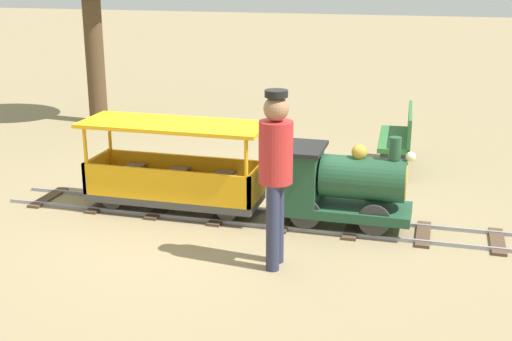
% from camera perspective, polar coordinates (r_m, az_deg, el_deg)
% --- Properties ---
extents(ground_plane, '(60.00, 60.00, 0.00)m').
position_cam_1_polar(ground_plane, '(7.44, -2.69, -3.84)').
color(ground_plane, '#8C7A56').
extents(track, '(0.67, 5.70, 0.04)m').
position_cam_1_polar(track, '(7.35, -0.19, -3.96)').
color(track, gray).
rests_on(track, ground_plane).
extents(locomotive, '(0.63, 1.45, 0.97)m').
position_cam_1_polar(locomotive, '(7.02, 6.68, -1.04)').
color(locomotive, '#1E472D').
rests_on(locomotive, ground_plane).
extents(passenger_car, '(0.73, 2.00, 0.97)m').
position_cam_1_polar(passenger_car, '(7.49, -6.85, -0.37)').
color(passenger_car, '#3F3F3F').
rests_on(passenger_car, ground_plane).
extents(conductor_person, '(0.30, 0.30, 1.62)m').
position_cam_1_polar(conductor_person, '(5.93, 1.66, 0.43)').
color(conductor_person, '#282D47').
rests_on(conductor_person, ground_plane).
extents(park_bench, '(1.32, 0.46, 0.82)m').
position_cam_1_polar(park_bench, '(9.15, 11.86, 2.54)').
color(park_bench, '#2D6B33').
rests_on(park_bench, ground_plane).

